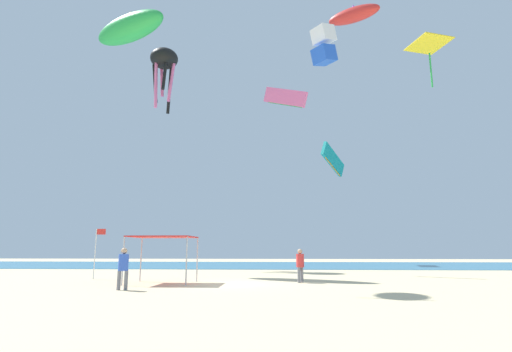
# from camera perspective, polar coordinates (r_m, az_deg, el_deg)

# --- Properties ---
(ground) EXTENTS (110.00, 110.00, 0.10)m
(ground) POSITION_cam_1_polar(r_m,az_deg,el_deg) (21.22, -4.14, -15.47)
(ground) COLOR beige
(ocean_strip) EXTENTS (110.00, 21.55, 0.03)m
(ocean_strip) POSITION_cam_1_polar(r_m,az_deg,el_deg) (46.76, 0.01, -12.71)
(ocean_strip) COLOR teal
(ocean_strip) RESTS_ON ground
(canopy_tent) EXTENTS (3.32, 2.70, 2.48)m
(canopy_tent) POSITION_cam_1_polar(r_m,az_deg,el_deg) (22.19, -13.27, -8.81)
(canopy_tent) COLOR #B2B2B7
(canopy_tent) RESTS_ON ground
(person_near_tent) EXTENTS (0.43, 0.43, 1.81)m
(person_near_tent) POSITION_cam_1_polar(r_m,az_deg,el_deg) (22.24, 6.40, -12.34)
(person_near_tent) COLOR slate
(person_near_tent) RESTS_ON ground
(person_leftmost) EXTENTS (0.49, 0.44, 1.85)m
(person_leftmost) POSITION_cam_1_polar(r_m,az_deg,el_deg) (19.06, -18.61, -12.10)
(person_leftmost) COLOR slate
(person_leftmost) RESTS_ON ground
(banner_flag) EXTENTS (0.61, 0.06, 3.03)m
(banner_flag) POSITION_cam_1_polar(r_m,az_deg,el_deg) (26.59, -22.02, -9.61)
(banner_flag) COLOR silver
(banner_flag) RESTS_ON ground
(kite_inflatable_green) EXTENTS (8.07, 5.72, 2.81)m
(kite_inflatable_green) POSITION_cam_1_polar(r_m,az_deg,el_deg) (39.05, -17.80, 19.69)
(kite_inflatable_green) COLOR green
(kite_parafoil_teal) EXTENTS (3.57, 5.24, 3.64)m
(kite_parafoil_teal) POSITION_cam_1_polar(r_m,az_deg,el_deg) (50.16, 11.06, 2.28)
(kite_parafoil_teal) COLOR teal
(kite_diamond_yellow) EXTENTS (3.20, 3.20, 3.48)m
(kite_diamond_yellow) POSITION_cam_1_polar(r_m,az_deg,el_deg) (33.28, 23.69, 16.78)
(kite_diamond_yellow) COLOR yellow
(kite_octopus_black) EXTENTS (3.89, 3.89, 6.92)m
(kite_octopus_black) POSITION_cam_1_polar(r_m,az_deg,el_deg) (44.93, -13.15, 15.78)
(kite_octopus_black) COLOR black
(kite_box_white) EXTENTS (2.06, 2.03, 3.09)m
(kite_box_white) POSITION_cam_1_polar(r_m,az_deg,el_deg) (31.44, 9.76, 18.13)
(kite_box_white) COLOR white
(kite_inflatable_red) EXTENTS (4.68, 3.46, 1.79)m
(kite_inflatable_red) POSITION_cam_1_polar(r_m,az_deg,el_deg) (37.48, 13.93, 21.67)
(kite_inflatable_red) COLOR red
(kite_parafoil_pink) EXTENTS (3.77, 2.73, 2.67)m
(kite_parafoil_pink) POSITION_cam_1_polar(r_m,az_deg,el_deg) (34.22, 4.22, 11.26)
(kite_parafoil_pink) COLOR pink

